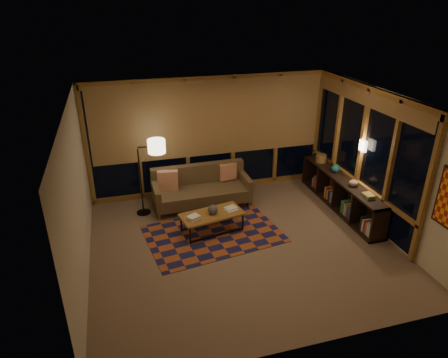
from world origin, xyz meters
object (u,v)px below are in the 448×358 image
object	(u,v)px
coffee_table	(212,222)
bookshelf	(341,193)
floor_lamp	(140,178)
sofa	(202,188)

from	to	relation	value
coffee_table	bookshelf	world-z (taller)	bookshelf
coffee_table	floor_lamp	world-z (taller)	floor_lamp
sofa	floor_lamp	xyz separation A→B (m)	(-1.28, 0.03, 0.39)
coffee_table	bookshelf	xyz separation A→B (m)	(2.92, 0.19, 0.16)
sofa	bookshelf	distance (m)	3.02
floor_lamp	bookshelf	bearing A→B (deg)	-9.09
sofa	floor_lamp	distance (m)	1.34
sofa	bookshelf	bearing A→B (deg)	-18.16
bookshelf	coffee_table	bearing A→B (deg)	-176.29
sofa	floor_lamp	world-z (taller)	floor_lamp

